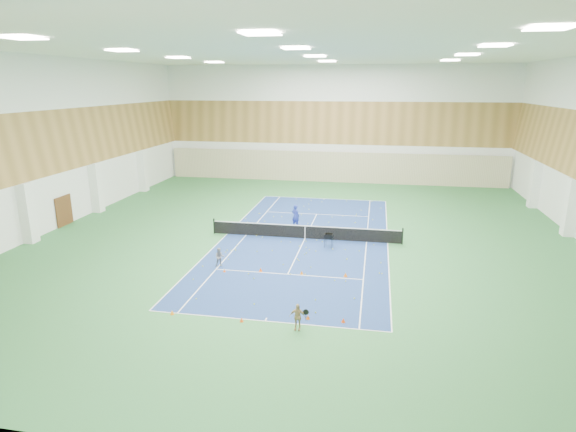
{
  "coord_description": "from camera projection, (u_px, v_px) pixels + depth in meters",
  "views": [
    {
      "loc": [
        4.48,
        -30.59,
        10.13
      ],
      "look_at": [
        -0.86,
        -1.65,
        2.0
      ],
      "focal_mm": 30.0,
      "sensor_mm": 36.0,
      "label": 1
    }
  ],
  "objects": [
    {
      "name": "tennis_net",
      "position": [
        305.0,
        231.0,
        32.33
      ],
      "size": [
        12.8,
        0.1,
        1.1
      ],
      "primitive_type": null,
      "color": "black",
      "rests_on": "ground"
    },
    {
      "name": "tennis_balls_scatter",
      "position": [
        305.0,
        238.0,
        32.46
      ],
      "size": [
        10.57,
        22.77,
        0.07
      ],
      "primitive_type": null,
      "color": "#B6CD22",
      "rests_on": "ground"
    },
    {
      "name": "ball_cart",
      "position": [
        329.0,
        240.0,
        30.65
      ],
      "size": [
        0.6,
        0.6,
        0.92
      ],
      "primitive_type": null,
      "rotation": [
        0.0,
        0.0,
        -0.13
      ],
      "color": "black",
      "rests_on": "ground"
    },
    {
      "name": "cone_base_a",
      "position": [
        172.0,
        312.0,
        21.81
      ],
      "size": [
        0.19,
        0.19,
        0.21
      ],
      "primitive_type": "cone",
      "color": "orange",
      "rests_on": "ground"
    },
    {
      "name": "back_curtain",
      "position": [
        333.0,
        167.0,
        50.77
      ],
      "size": [
        35.4,
        0.16,
        3.2
      ],
      "primitive_type": "cube",
      "color": "#C6B793",
      "rests_on": "ground"
    },
    {
      "name": "cone_svc_b",
      "position": [
        261.0,
        270.0,
        26.77
      ],
      "size": [
        0.21,
        0.21,
        0.23
      ],
      "primitive_type": "cone",
      "color": "#FF530D",
      "rests_on": "ground"
    },
    {
      "name": "room_shell",
      "position": [
        306.0,
        150.0,
        30.87
      ],
      "size": [
        36.0,
        40.0,
        12.0
      ],
      "primitive_type": null,
      "color": "white",
      "rests_on": "ground"
    },
    {
      "name": "child_court",
      "position": [
        220.0,
        257.0,
        27.42
      ],
      "size": [
        0.64,
        0.57,
        1.11
      ],
      "primitive_type": "imported",
      "rotation": [
        0.0,
        0.0,
        0.32
      ],
      "color": "gray",
      "rests_on": "ground"
    },
    {
      "name": "cone_base_c",
      "position": [
        308.0,
        317.0,
        21.36
      ],
      "size": [
        0.19,
        0.19,
        0.21
      ],
      "primitive_type": "cone",
      "color": "#E95B0C",
      "rests_on": "ground"
    },
    {
      "name": "court_surface",
      "position": [
        305.0,
        239.0,
        32.47
      ],
      "size": [
        10.97,
        23.77,
        0.01
      ],
      "primitive_type": "cube",
      "color": "navy",
      "rests_on": "ground"
    },
    {
      "name": "ceiling_light_grid",
      "position": [
        307.0,
        53.0,
        29.3
      ],
      "size": [
        21.4,
        25.4,
        0.06
      ],
      "primitive_type": null,
      "color": "white",
      "rests_on": "room_shell"
    },
    {
      "name": "ground",
      "position": [
        305.0,
        239.0,
        32.47
      ],
      "size": [
        40.0,
        40.0,
        0.0
      ],
      "primitive_type": "plane",
      "color": "#2E6C37",
      "rests_on": "ground"
    },
    {
      "name": "cone_svc_d",
      "position": [
        346.0,
        275.0,
        26.05
      ],
      "size": [
        0.22,
        0.22,
        0.24
      ],
      "primitive_type": "cone",
      "color": "orange",
      "rests_on": "ground"
    },
    {
      "name": "cone_base_b",
      "position": [
        242.0,
        320.0,
        21.14
      ],
      "size": [
        0.18,
        0.18,
        0.19
      ],
      "primitive_type": "cone",
      "color": "#FF4D0D",
      "rests_on": "ground"
    },
    {
      "name": "child_apron",
      "position": [
        297.0,
        317.0,
        20.34
      ],
      "size": [
        0.7,
        0.31,
        1.19
      ],
      "primitive_type": "imported",
      "rotation": [
        0.0,
        0.0,
        -0.03
      ],
      "color": "tan",
      "rests_on": "ground"
    },
    {
      "name": "door_left_b",
      "position": [
        64.0,
        211.0,
        35.31
      ],
      "size": [
        0.08,
        1.8,
        2.2
      ],
      "primitive_type": "cube",
      "color": "#593319",
      "rests_on": "ground"
    },
    {
      "name": "wood_cladding",
      "position": [
        306.0,
        118.0,
        30.34
      ],
      "size": [
        36.0,
        40.0,
        8.0
      ],
      "primitive_type": null,
      "color": "olive",
      "rests_on": "room_shell"
    },
    {
      "name": "cone_base_d",
      "position": [
        343.0,
        320.0,
        21.07
      ],
      "size": [
        0.19,
        0.19,
        0.21
      ],
      "primitive_type": "cone",
      "color": "#F5450C",
      "rests_on": "ground"
    },
    {
      "name": "cone_svc_a",
      "position": [
        224.0,
        270.0,
        26.71
      ],
      "size": [
        0.17,
        0.17,
        0.19
      ],
      "primitive_type": "cone",
      "color": "#F9570D",
      "rests_on": "ground"
    },
    {
      "name": "cone_svc_c",
      "position": [
        302.0,
        272.0,
        26.39
      ],
      "size": [
        0.2,
        0.2,
        0.22
      ],
      "primitive_type": "cone",
      "color": "#D8650B",
      "rests_on": "ground"
    },
    {
      "name": "coach",
      "position": [
        296.0,
        216.0,
        34.81
      ],
      "size": [
        0.73,
        0.62,
        1.71
      ],
      "primitive_type": "imported",
      "rotation": [
        0.0,
        0.0,
        2.74
      ],
      "color": "#22329B",
      "rests_on": "ground"
    }
  ]
}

